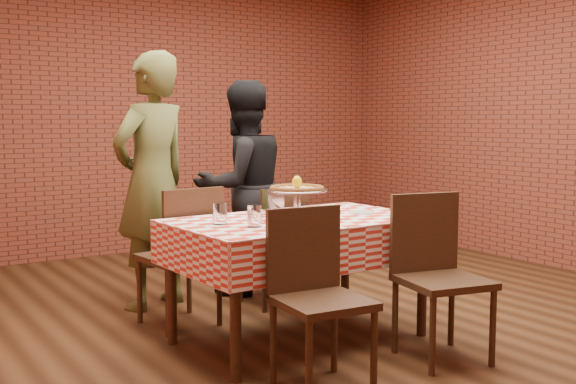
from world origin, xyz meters
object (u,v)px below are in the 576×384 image
object	(u,v)px
table	(299,280)
water_glass_left	(254,216)
chair_far_left	(179,256)
diner_olive	(152,181)
water_glass_right	(220,214)
pizza	(297,189)
diner_black	(242,188)
condiment_caddy	(273,201)
pizza_stand	(297,204)
chair_near_left	(323,302)
chair_far_right	(271,245)
chair_near_right	(444,279)

from	to	relation	value
table	water_glass_left	size ratio (longest dim) A/B	12.26
chair_far_left	diner_olive	world-z (taller)	diner_olive
table	water_glass_right	bearing A→B (deg)	174.66
water_glass_left	water_glass_right	world-z (taller)	same
pizza	diner_black	world-z (taller)	diner_black
water_glass_right	diner_black	xyz separation A→B (m)	(0.81, 1.18, 0.01)
condiment_caddy	pizza_stand	bearing A→B (deg)	-82.64
condiment_caddy	chair_near_left	size ratio (longest dim) A/B	0.17
pizza_stand	chair_near_left	xyz separation A→B (m)	(-0.35, -0.75, -0.39)
chair_near_left	condiment_caddy	bearing A→B (deg)	76.18
table	water_glass_left	bearing A→B (deg)	-160.32
water_glass_left	table	bearing A→B (deg)	19.68
pizza_stand	chair_far_right	bearing A→B (deg)	69.11
table	chair_far_right	bearing A→B (deg)	69.85
water_glass_right	chair_far_right	size ratio (longest dim) A/B	0.14
diner_black	diner_olive	bearing A→B (deg)	-0.86
chair_far_left	chair_far_right	size ratio (longest dim) A/B	1.06
chair_near_left	pizza	bearing A→B (deg)	70.04
pizza	condiment_caddy	world-z (taller)	pizza
condiment_caddy	chair_far_left	xyz separation A→B (m)	(-0.48, 0.41, -0.37)
pizza_stand	chair_far_right	distance (m)	0.93
chair_near_right	diner_black	world-z (taller)	diner_black
diner_olive	chair_far_left	bearing A→B (deg)	65.54
condiment_caddy	pizza	bearing A→B (deg)	-82.64
pizza	condiment_caddy	distance (m)	0.29
table	pizza_stand	distance (m)	0.47
diner_olive	diner_black	world-z (taller)	diner_olive
chair_near_left	diner_olive	size ratio (longest dim) A/B	0.49
pizza_stand	diner_black	size ratio (longest dim) A/B	0.23
pizza_stand	chair_near_right	distance (m)	0.98
chair_near_left	water_glass_left	bearing A→B (deg)	99.75
table	diner_olive	xyz separation A→B (m)	(-0.46, 1.21, 0.54)
table	chair_far_left	size ratio (longest dim) A/B	1.65
pizza	diner_olive	distance (m)	1.27
diner_olive	diner_black	bearing A→B (deg)	160.42
chair_far_right	condiment_caddy	bearing A→B (deg)	58.17
chair_near_left	diner_black	distance (m)	2.10
chair_far_right	water_glass_right	bearing A→B (deg)	41.56
water_glass_right	chair_far_right	bearing A→B (deg)	42.94
diner_black	pizza_stand	bearing A→B (deg)	74.08
chair_near_left	diner_olive	distance (m)	2.00
condiment_caddy	chair_far_left	distance (m)	0.73
diner_black	chair_near_left	bearing A→B (deg)	69.59
chair_far_left	chair_far_right	distance (m)	0.79
water_glass_right	diner_olive	size ratio (longest dim) A/B	0.07
water_glass_right	diner_olive	distance (m)	1.17
water_glass_left	chair_far_right	distance (m)	1.24
pizza_stand	diner_olive	xyz separation A→B (m)	(-0.45, 1.19, 0.08)
pizza_stand	chair_far_left	distance (m)	0.92
water_glass_right	chair_near_left	size ratio (longest dim) A/B	0.14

